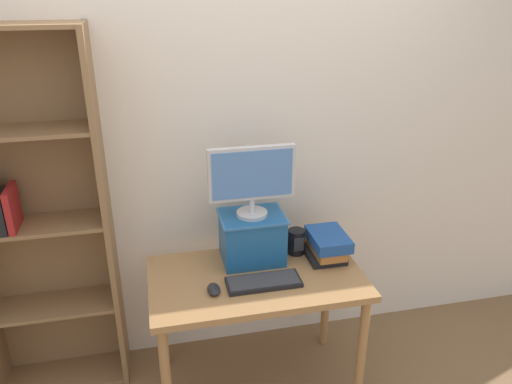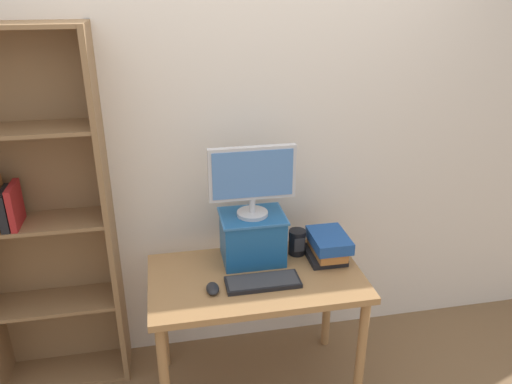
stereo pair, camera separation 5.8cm
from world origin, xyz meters
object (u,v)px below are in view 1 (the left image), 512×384
book_stack (327,245)px  desk_speaker (296,242)px  desk (256,291)px  keyboard (264,282)px  computer_monitor (252,178)px  bookshelf_unit (35,222)px  computer_mouse (214,289)px  riser_box (252,236)px

book_stack → desk_speaker: book_stack is taller
desk → keyboard: bearing=-78.4°
desk → desk_speaker: desk_speaker is taller
computer_monitor → keyboard: bearing=-88.9°
computer_monitor → book_stack: bearing=-9.3°
bookshelf_unit → keyboard: bearing=-21.0°
computer_mouse → desk_speaker: bearing=28.8°
keyboard → book_stack: bearing=24.8°
riser_box → keyboard: 0.28m
keyboard → riser_box: bearing=91.1°
book_stack → computer_monitor: bearing=170.7°
desk_speaker → riser_box: bearing=-177.8°
riser_box → book_stack: (0.40, -0.07, -0.07)m
riser_box → keyboard: riser_box is taller
computer_mouse → keyboard: bearing=3.6°
computer_monitor → bookshelf_unit: bearing=170.9°
book_stack → computer_mouse: bearing=-163.0°
bookshelf_unit → computer_monitor: bookshelf_unit is taller
desk → computer_monitor: size_ratio=2.45×
desk → book_stack: book_stack is taller
desk → riser_box: riser_box is taller
riser_box → computer_mouse: bearing=-133.1°
desk → computer_mouse: bearing=-156.7°
computer_mouse → riser_box: bearing=46.9°
riser_box → desk_speaker: 0.26m
bookshelf_unit → computer_monitor: 1.14m
bookshelf_unit → riser_box: bearing=-9.0°
bookshelf_unit → riser_box: (1.10, -0.18, -0.12)m
keyboard → desk: bearing=101.6°
computer_monitor → keyboard: computer_monitor is taller
riser_box → computer_mouse: riser_box is taller
computer_monitor → riser_box: bearing=90.0°
keyboard → book_stack: (0.40, 0.18, 0.06)m
bookshelf_unit → desk_speaker: bearing=-6.9°
computer_monitor → book_stack: (0.40, -0.07, -0.41)m
desk → riser_box: bearing=85.6°
bookshelf_unit → computer_mouse: 0.99m
bookshelf_unit → keyboard: bookshelf_unit is taller
riser_box → bookshelf_unit: bearing=171.0°
riser_box → computer_mouse: 0.39m
computer_monitor → computer_mouse: computer_monitor is taller
bookshelf_unit → book_stack: 1.54m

